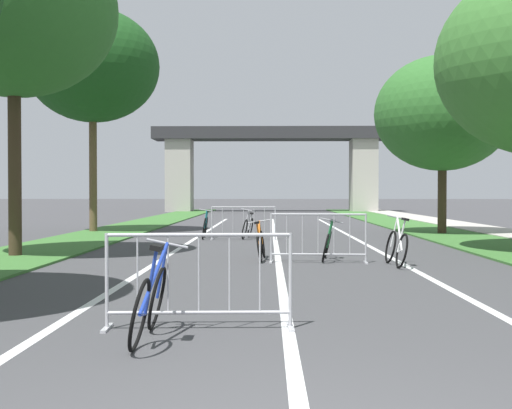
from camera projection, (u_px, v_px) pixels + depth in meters
grass_verge_left at (129, 228)px, 27.42m from camera, size 2.62×58.25×0.05m
grass_verge_right at (420, 228)px, 27.19m from camera, size 2.62×58.25×0.05m
sidewalk_path_right at (476, 228)px, 27.15m from camera, size 2.00×58.25×0.08m
lane_stripe_center at (275, 241)px, 20.33m from camera, size 0.14×33.70×0.01m
lane_stripe_right_lane at (360, 241)px, 20.28m from camera, size 0.14×33.70×0.01m
lane_stripe_left_lane at (192, 241)px, 20.37m from camera, size 0.14×33.70×0.01m
overpass_bridge at (271, 155)px, 51.53m from camera, size 18.35×3.05×6.54m
tree_left_pine_near at (14, 10)px, 15.10m from camera, size 4.72×4.72×7.70m
tree_left_cypress_far at (93, 66)px, 24.58m from camera, size 4.96×4.96×8.33m
tree_right_maple_mid at (443, 113)px, 23.46m from camera, size 4.82×4.82×6.36m
crowd_barrier_nearest at (199, 282)px, 7.20m from camera, size 2.08×0.52×1.05m
crowd_barrier_second at (318, 239)px, 13.99m from camera, size 2.08×0.54×1.05m
crowd_barrier_third at (243, 223)px, 20.85m from camera, size 2.07×0.47×1.05m
bicycle_teal_0 at (205, 227)px, 21.38m from camera, size 0.50×1.71×0.98m
bicycle_orange_1 at (261, 244)px, 14.58m from camera, size 0.51×1.72×0.88m
bicycle_white_2 at (396, 247)px, 13.40m from camera, size 0.45×1.66×1.02m
bicycle_silver_3 at (248, 227)px, 21.42m from camera, size 0.50×1.68×0.99m
bicycle_blue_4 at (150, 301)px, 6.63m from camera, size 0.45×1.68×1.00m
bicycle_green_5 at (327, 244)px, 14.51m from camera, size 0.50×1.61×0.96m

